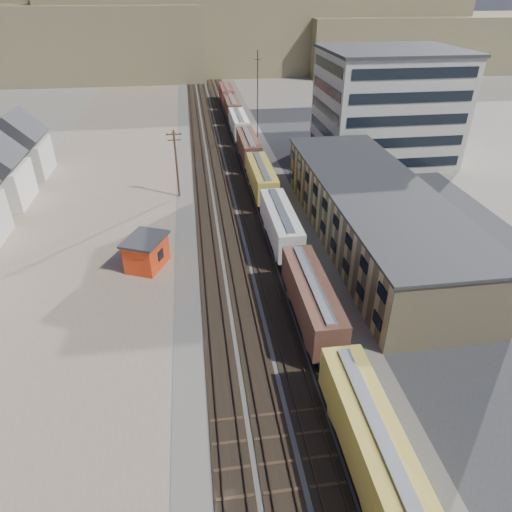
{
  "coord_description": "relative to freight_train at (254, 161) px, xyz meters",
  "views": [
    {
      "loc": [
        -6.03,
        -22.59,
        27.66
      ],
      "look_at": [
        -0.25,
        18.07,
        3.0
      ],
      "focal_mm": 32.0,
      "sensor_mm": 36.0,
      "label": 1
    }
  ],
  "objects": [
    {
      "name": "warehouse",
      "position": [
        11.18,
        -23.25,
        0.86
      ],
      "size": [
        12.4,
        40.4,
        7.25
      ],
      "color": "tan",
      "rests_on": "ground"
    },
    {
      "name": "ground",
      "position": [
        -3.8,
        -48.25,
        -2.79
      ],
      "size": [
        300.0,
        300.0,
        0.0
      ],
      "primitive_type": "plane",
      "color": "#6B6356",
      "rests_on": "ground"
    },
    {
      "name": "parked_car_far",
      "position": [
        30.2,
        7.76,
        -2.02
      ],
      "size": [
        2.1,
        4.66,
        1.55
      ],
      "primitive_type": "imported",
      "rotation": [
        0.0,
        0.0,
        0.06
      ],
      "color": "white",
      "rests_on": "ground"
    },
    {
      "name": "parked_car_blue",
      "position": [
        16.74,
        -12.16,
        -2.11
      ],
      "size": [
        5.22,
        4.87,
        1.36
      ],
      "primitive_type": "imported",
      "rotation": [
        0.0,
        0.0,
        0.88
      ],
      "color": "navy",
      "rests_on": "ground"
    },
    {
      "name": "office_tower",
      "position": [
        24.15,
        6.7,
        6.47
      ],
      "size": [
        22.6,
        18.6,
        18.45
      ],
      "color": "#9E998E",
      "rests_on": "ground"
    },
    {
      "name": "dirt_yard",
      "position": [
        -23.8,
        -8.25,
        -2.78
      ],
      "size": [
        24.0,
        180.0,
        0.03
      ],
      "primitive_type": "cube",
      "color": "#766251",
      "rests_on": "ground"
    },
    {
      "name": "asphalt_lot",
      "position": [
        18.2,
        -13.25,
        -2.77
      ],
      "size": [
        26.0,
        120.0,
        0.04
      ],
      "primitive_type": "cube",
      "color": "#232326",
      "rests_on": "ground"
    },
    {
      "name": "freight_train",
      "position": [
        0.0,
        0.0,
        0.0
      ],
      "size": [
        3.0,
        119.74,
        4.46
      ],
      "color": "black",
      "rests_on": "ground"
    },
    {
      "name": "rail_tracks",
      "position": [
        -4.35,
        1.75,
        -2.68
      ],
      "size": [
        11.4,
        200.0,
        0.24
      ],
      "color": "black",
      "rests_on": "ground"
    },
    {
      "name": "hills_north",
      "position": [
        -3.63,
        119.67,
        11.31
      ],
      "size": [
        265.0,
        80.0,
        32.0
      ],
      "color": "brown",
      "rests_on": "ground"
    },
    {
      "name": "radio_mast",
      "position": [
        2.2,
        11.75,
        6.33
      ],
      "size": [
        1.2,
        0.16,
        18.0
      ],
      "color": "black",
      "rests_on": "ground"
    },
    {
      "name": "maintenance_shed",
      "position": [
        -15.79,
        -25.77,
        -0.92
      ],
      "size": [
        5.56,
        6.13,
        3.66
      ],
      "color": "red",
      "rests_on": "ground"
    },
    {
      "name": "utility_pole_north",
      "position": [
        -12.3,
        -6.25,
        2.5
      ],
      "size": [
        2.2,
        0.32,
        10.0
      ],
      "color": "#382619",
      "rests_on": "ground"
    },
    {
      "name": "ballast_bed",
      "position": [
        -3.8,
        1.75,
        -2.76
      ],
      "size": [
        18.0,
        200.0,
        0.06
      ],
      "primitive_type": "cube",
      "color": "#4C4742",
      "rests_on": "ground"
    }
  ]
}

